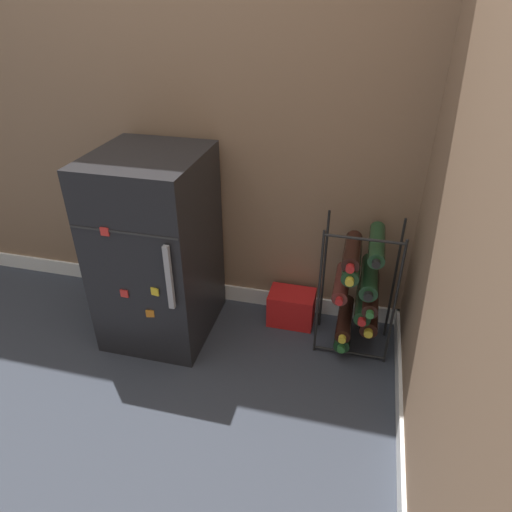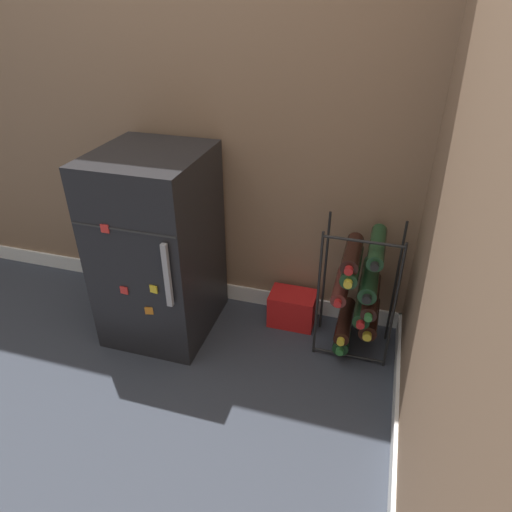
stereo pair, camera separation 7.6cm
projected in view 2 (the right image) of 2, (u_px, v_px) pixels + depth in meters
The scene contains 5 objects.
ground_plane at pixel (167, 375), 2.06m from camera, with size 14.00×14.00×0.00m, color #333842.
wall_back at pixel (207, 59), 1.98m from camera, with size 7.00×0.07×2.50m.
mini_fridge at pixel (159, 247), 2.15m from camera, with size 0.48×0.55×0.91m.
wine_rack at pixel (359, 291), 2.06m from camera, with size 0.34×0.33×0.65m.
soda_box at pixel (292, 308), 2.34m from camera, with size 0.23×0.16×0.18m.
Camera 2 is at (0.81, -1.32, 1.52)m, focal length 32.00 mm.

